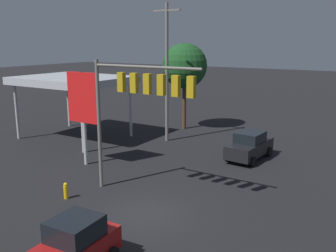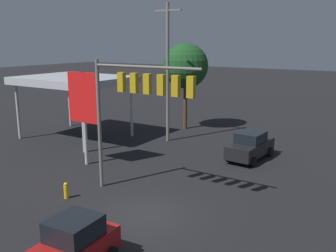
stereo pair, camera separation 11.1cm
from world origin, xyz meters
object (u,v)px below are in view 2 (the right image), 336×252
(traffic_signal_assembly, at_px, (139,93))
(utility_pole, at_px, (168,71))
(fire_hydrant, at_px, (66,190))
(hatchback_crossing, at_px, (71,248))
(price_sign, at_px, (84,101))
(sedan_waiting, at_px, (250,146))
(street_tree, at_px, (186,66))

(traffic_signal_assembly, distance_m, utility_pole, 11.60)
(traffic_signal_assembly, height_order, fire_hydrant, traffic_signal_assembly)
(traffic_signal_assembly, distance_m, hatchback_crossing, 8.36)
(price_sign, xyz_separation_m, hatchback_crossing, (-8.18, 9.13, -3.36))
(traffic_signal_assembly, xyz_separation_m, sedan_waiting, (-2.57, -9.38, -4.59))
(price_sign, relative_size, sedan_waiting, 1.36)
(hatchback_crossing, distance_m, fire_hydrant, 6.74)
(hatchback_crossing, bearing_deg, price_sign, -141.50)
(fire_hydrant, bearing_deg, price_sign, -56.45)
(price_sign, bearing_deg, hatchback_crossing, 131.87)
(sedan_waiting, bearing_deg, price_sign, -47.44)
(utility_pole, xyz_separation_m, fire_hydrant, (-1.79, 12.78, -5.37))
(street_tree, relative_size, fire_hydrant, 9.04)
(hatchback_crossing, relative_size, fire_hydrant, 4.42)
(utility_pole, relative_size, street_tree, 1.39)
(utility_pole, xyz_separation_m, hatchback_crossing, (-6.85, 17.21, -4.86))
(utility_pole, distance_m, sedan_waiting, 9.04)
(hatchback_crossing, bearing_deg, fire_hydrant, -134.52)
(street_tree, bearing_deg, sedan_waiting, 146.12)
(sedan_waiting, distance_m, street_tree, 11.38)
(price_sign, height_order, street_tree, street_tree)
(sedan_waiting, relative_size, fire_hydrant, 5.14)
(sedan_waiting, bearing_deg, utility_pole, -93.93)
(utility_pole, distance_m, fire_hydrant, 13.98)
(traffic_signal_assembly, height_order, utility_pole, utility_pole)
(sedan_waiting, bearing_deg, fire_hydrant, -21.83)
(traffic_signal_assembly, xyz_separation_m, hatchback_crossing, (-1.88, 6.72, -4.59))
(fire_hydrant, bearing_deg, utility_pole, -82.03)
(traffic_signal_assembly, height_order, hatchback_crossing, traffic_signal_assembly)
(price_sign, relative_size, fire_hydrant, 7.00)
(fire_hydrant, bearing_deg, traffic_signal_assembly, -144.13)
(sedan_waiting, relative_size, hatchback_crossing, 1.16)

